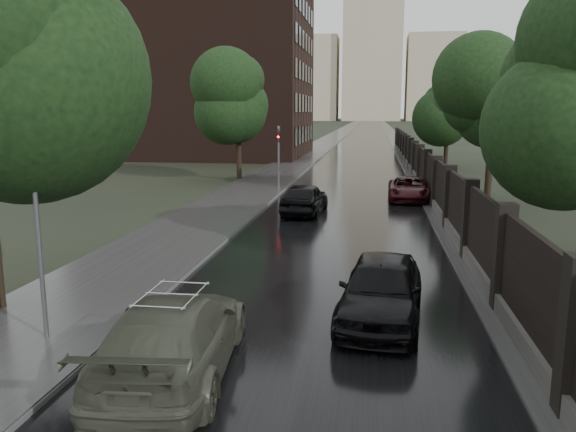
% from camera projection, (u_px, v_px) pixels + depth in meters
% --- Properties ---
extents(ground, '(800.00, 800.00, 0.00)m').
position_uv_depth(ground, '(286.00, 396.00, 9.73)').
color(ground, black).
rests_on(ground, ground).
extents(road, '(8.00, 420.00, 0.02)m').
position_uv_depth(road, '(369.00, 126.00, 194.44)').
color(road, black).
rests_on(road, ground).
extents(sidewalk_left, '(4.00, 420.00, 0.16)m').
position_uv_depth(sidewalk_left, '(352.00, 125.00, 195.30)').
color(sidewalk_left, '#2D2D2D').
rests_on(sidewalk_left, ground).
extents(verge_right, '(3.00, 420.00, 0.08)m').
position_uv_depth(verge_right, '(385.00, 126.00, 193.63)').
color(verge_right, '#2D2D2D').
rests_on(verge_right, ground).
extents(fence_right, '(0.45, 75.72, 2.70)m').
position_uv_depth(fence_right, '(418.00, 166.00, 40.00)').
color(fence_right, '#383533').
rests_on(fence_right, ground).
extents(tree_left_far, '(4.25, 4.25, 7.39)m').
position_uv_depth(tree_left_far, '(238.00, 106.00, 39.10)').
color(tree_left_far, black).
rests_on(tree_left_far, ground).
extents(tree_right_b, '(4.08, 4.08, 7.01)m').
position_uv_depth(tree_right_b, '(493.00, 110.00, 29.12)').
color(tree_right_b, black).
rests_on(tree_right_b, ground).
extents(tree_right_c, '(4.08, 4.08, 7.01)m').
position_uv_depth(tree_right_c, '(448.00, 110.00, 46.61)').
color(tree_right_c, black).
rests_on(tree_right_c, ground).
extents(lamp_post, '(0.25, 0.12, 5.11)m').
position_uv_depth(lamp_post, '(37.00, 220.00, 11.49)').
color(lamp_post, '#59595E').
rests_on(lamp_post, ground).
extents(traffic_light, '(0.16, 0.32, 4.00)m').
position_uv_depth(traffic_light, '(279.00, 153.00, 34.22)').
color(traffic_light, '#59595E').
rests_on(traffic_light, ground).
extents(brick_building, '(24.00, 18.00, 20.00)m').
position_uv_depth(brick_building, '(195.00, 64.00, 61.07)').
color(brick_building, black).
rests_on(brick_building, ground).
extents(stalinist_tower, '(92.00, 30.00, 159.00)m').
position_uv_depth(stalinist_tower, '(373.00, 47.00, 294.34)').
color(stalinist_tower, tan).
rests_on(stalinist_tower, ground).
extents(volga_sedan, '(2.63, 5.49, 1.54)m').
position_uv_depth(volga_sedan, '(174.00, 336.00, 10.37)').
color(volga_sedan, '#424638').
rests_on(volga_sedan, ground).
extents(hatchback_left, '(2.11, 4.58, 1.52)m').
position_uv_depth(hatchback_left, '(305.00, 198.00, 26.92)').
color(hatchback_left, black).
rests_on(hatchback_left, ground).
extents(car_right_near, '(2.27, 4.71, 1.55)m').
position_uv_depth(car_right_near, '(381.00, 289.00, 13.11)').
color(car_right_near, black).
rests_on(car_right_near, ground).
extents(car_right_far, '(2.24, 4.73, 1.30)m').
position_uv_depth(car_right_far, '(409.00, 189.00, 30.98)').
color(car_right_far, black).
rests_on(car_right_far, ground).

